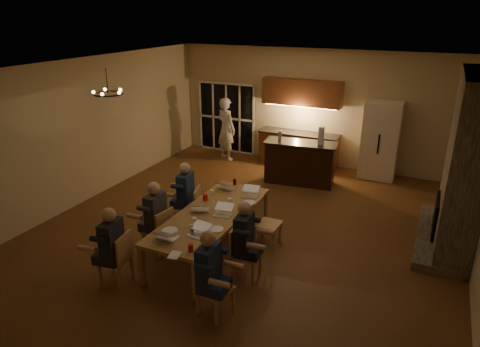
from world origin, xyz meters
name	(u,v)px	position (x,y,z in m)	size (l,w,h in m)	color
floor	(247,230)	(0.00, 0.00, 0.00)	(9.00, 9.00, 0.00)	brown
back_wall	(314,108)	(0.00, 4.52, 1.60)	(8.00, 0.04, 3.20)	tan
left_wall	(85,131)	(-4.02, 0.00, 1.60)	(0.04, 9.00, 3.20)	tan
ceiling	(248,67)	(0.00, 0.00, 3.22)	(8.00, 9.00, 0.04)	white
french_doors	(227,118)	(-2.70, 4.47, 1.05)	(1.86, 0.08, 2.10)	black
fireplace	(465,164)	(3.70, 1.20, 1.60)	(0.58, 2.50, 3.20)	#756A5C
kitchenette	(300,124)	(-0.30, 4.20, 1.20)	(2.24, 0.68, 2.40)	brown
refrigerator	(381,141)	(1.90, 4.15, 1.00)	(0.90, 0.68, 2.00)	#EFE0C8
dining_table	(211,232)	(-0.29, -0.95, 0.38)	(1.10, 2.92, 0.75)	tan
bar_island	(300,163)	(0.16, 2.88, 0.54)	(1.79, 0.68, 1.08)	black
chair_left_near	(115,258)	(-1.21, -2.48, 0.45)	(0.44, 0.44, 0.89)	tan
chair_left_mid	(157,231)	(-1.12, -1.45, 0.45)	(0.44, 0.44, 0.89)	tan
chair_left_far	(188,208)	(-1.11, -0.40, 0.45)	(0.44, 0.44, 0.89)	tan
chair_right_near	(215,288)	(0.61, -2.48, 0.45)	(0.44, 0.44, 0.89)	tan
chair_right_mid	(246,253)	(0.64, -1.45, 0.45)	(0.44, 0.44, 0.89)	tan
chair_right_far	(268,223)	(0.58, -0.33, 0.45)	(0.44, 0.44, 0.89)	tan
person_left_near	(113,248)	(-1.15, -2.56, 0.69)	(0.60, 0.60, 1.38)	#21242B
person_right_near	(209,275)	(0.55, -2.55, 0.69)	(0.60, 0.60, 1.38)	navy
person_left_mid	(156,218)	(-1.14, -1.43, 0.69)	(0.60, 0.60, 1.38)	#34373D
person_right_mid	(244,241)	(0.61, -1.48, 0.69)	(0.60, 0.60, 1.38)	#21242B
person_left_far	(186,195)	(-1.19, -0.35, 0.69)	(0.60, 0.60, 1.38)	navy
standing_person	(226,129)	(-2.37, 3.78, 0.91)	(0.67, 0.44, 1.83)	silver
chandelier	(108,94)	(-2.27, -1.04, 2.75)	(0.53, 0.53, 0.03)	black
laptop_a	(168,232)	(-0.48, -2.01, 0.86)	(0.32, 0.28, 0.23)	silver
laptop_b	(198,230)	(-0.09, -1.75, 0.86)	(0.32, 0.28, 0.23)	silver
laptop_c	(200,204)	(-0.54, -0.90, 0.86)	(0.32, 0.28, 0.23)	silver
laptop_d	(223,210)	(-0.06, -0.93, 0.86)	(0.32, 0.28, 0.23)	silver
laptop_e	(227,183)	(-0.53, 0.21, 0.86)	(0.32, 0.28, 0.23)	silver
laptop_f	(250,191)	(0.04, 0.03, 0.86)	(0.32, 0.28, 0.23)	silver
mug_front	(194,220)	(-0.36, -1.40, 0.80)	(0.07, 0.07, 0.10)	white
mug_mid	(230,201)	(-0.17, -0.42, 0.80)	(0.08, 0.08, 0.10)	white
mug_back	(212,192)	(-0.67, -0.21, 0.80)	(0.08, 0.08, 0.10)	white
redcup_near	(191,248)	(0.06, -2.20, 0.81)	(0.08, 0.08, 0.12)	red
redcup_mid	(205,197)	(-0.66, -0.50, 0.81)	(0.09, 0.09, 0.12)	red
can_silver	(192,228)	(-0.25, -1.66, 0.81)	(0.07, 0.07, 0.12)	#B2B2B7
can_cola	(235,182)	(-0.49, 0.45, 0.81)	(0.06, 0.06, 0.12)	#3F0F0C
plate_near	(217,229)	(0.09, -1.44, 0.76)	(0.23, 0.23, 0.02)	white
plate_left	(170,231)	(-0.59, -1.81, 0.76)	(0.27, 0.27, 0.02)	white
plate_far	(249,203)	(0.16, -0.27, 0.76)	(0.25, 0.25, 0.02)	white
notepad	(175,255)	(-0.10, -2.41, 0.76)	(0.16, 0.22, 0.01)	white
bar_bottle	(280,135)	(-0.39, 2.85, 1.20)	(0.08, 0.08, 0.24)	#99999E
bar_blender	(321,136)	(0.65, 2.92, 1.29)	(0.14, 0.14, 0.42)	silver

